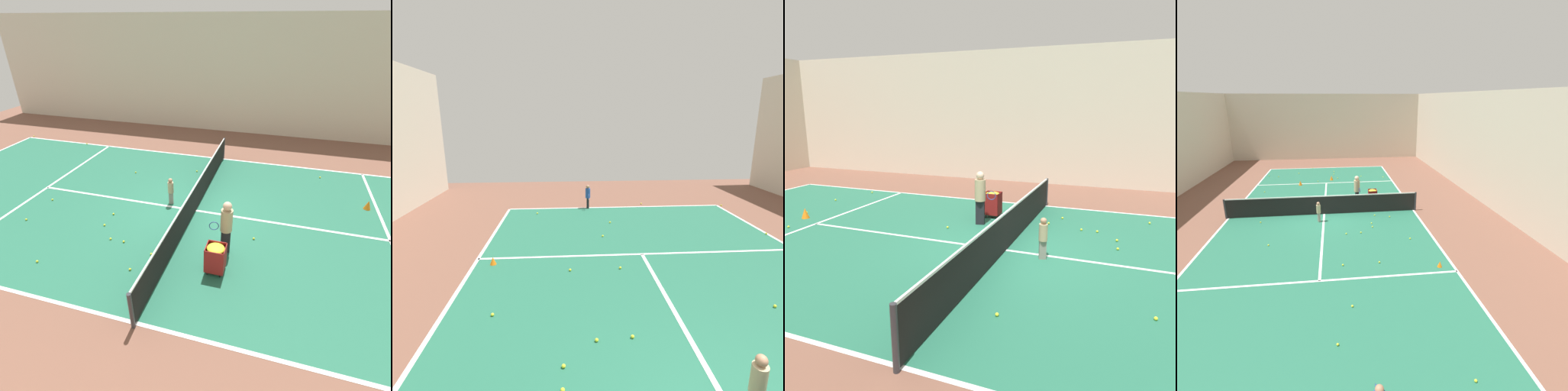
% 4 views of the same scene
% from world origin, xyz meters
% --- Properties ---
extents(ground_plane, '(35.96, 35.96, 0.00)m').
position_xyz_m(ground_plane, '(0.00, 0.00, 0.00)').
color(ground_plane, brown).
extents(court_playing_area, '(9.88, 23.15, 0.00)m').
position_xyz_m(court_playing_area, '(0.00, 0.00, 0.00)').
color(court_playing_area, '#23664C').
rests_on(court_playing_area, ground).
extents(line_sideline_left, '(0.10, 23.15, 0.00)m').
position_xyz_m(line_sideline_left, '(-4.94, 0.00, 0.01)').
color(line_sideline_left, white).
rests_on(line_sideline_left, ground).
extents(line_sideline_right, '(0.10, 23.15, 0.00)m').
position_xyz_m(line_sideline_right, '(4.94, 0.00, 0.01)').
color(line_sideline_right, white).
rests_on(line_sideline_right, ground).
extents(line_service_far, '(9.88, 0.10, 0.00)m').
position_xyz_m(line_service_far, '(0.00, 6.37, 0.01)').
color(line_service_far, white).
rests_on(line_service_far, ground).
extents(line_centre_service, '(0.10, 12.73, 0.00)m').
position_xyz_m(line_centre_service, '(0.00, 0.00, 0.01)').
color(line_centre_service, white).
rests_on(line_centre_service, ground).
extents(hall_enclosure_right, '(0.15, 32.26, 6.39)m').
position_xyz_m(hall_enclosure_right, '(9.42, 0.00, 3.20)').
color(hall_enclosure_right, beige).
rests_on(hall_enclosure_right, ground).
extents(tennis_net, '(10.18, 0.10, 1.05)m').
position_xyz_m(tennis_net, '(0.00, 0.00, 0.54)').
color(tennis_net, '#2D2D33').
rests_on(tennis_net, ground).
extents(coach_at_net, '(0.40, 0.68, 1.70)m').
position_xyz_m(coach_at_net, '(1.91, 1.46, 0.98)').
color(coach_at_net, black).
rests_on(coach_at_net, ground).
extents(child_midcourt, '(0.28, 0.28, 1.05)m').
position_xyz_m(child_midcourt, '(-0.22, -1.01, 0.60)').
color(child_midcourt, gray).
rests_on(child_midcourt, ground).
extents(ball_cart, '(0.50, 0.53, 0.88)m').
position_xyz_m(ball_cart, '(2.81, 1.37, 0.61)').
color(ball_cart, maroon).
rests_on(ball_cart, ground).
extents(training_cone_0, '(0.26, 0.26, 0.35)m').
position_xyz_m(training_cone_0, '(0.38, 7.18, 0.18)').
color(training_cone_0, orange).
rests_on(training_cone_0, ground).
extents(tennis_ball_0, '(0.07, 0.07, 0.07)m').
position_xyz_m(tennis_ball_0, '(-3.14, -0.84, 0.04)').
color(tennis_ball_0, yellow).
rests_on(tennis_ball_0, ground).
extents(tennis_ball_4, '(0.07, 0.07, 0.07)m').
position_xyz_m(tennis_ball_4, '(1.11, 2.23, 0.04)').
color(tennis_ball_4, yellow).
rests_on(tennis_ball_4, ground).
extents(tennis_ball_5, '(0.07, 0.07, 0.07)m').
position_xyz_m(tennis_ball_5, '(2.38, -1.63, 0.04)').
color(tennis_ball_5, yellow).
rests_on(tennis_ball_5, ground).
extents(tennis_ball_8, '(0.07, 0.07, 0.07)m').
position_xyz_m(tennis_ball_8, '(2.71, 8.00, 0.04)').
color(tennis_ball_8, yellow).
rests_on(tennis_ball_8, ground).
extents(tennis_ball_11, '(0.07, 0.07, 0.07)m').
position_xyz_m(tennis_ball_11, '(2.68, -0.58, 0.04)').
color(tennis_ball_11, yellow).
rests_on(tennis_ball_11, ground).
extents(tennis_ball_16, '(0.07, 0.07, 0.07)m').
position_xyz_m(tennis_ball_16, '(4.41, 7.51, 0.04)').
color(tennis_ball_16, yellow).
rests_on(tennis_ball_16, ground).
extents(tennis_ball_17, '(0.07, 0.07, 0.07)m').
position_xyz_m(tennis_ball_17, '(2.37, -2.09, 0.04)').
color(tennis_ball_17, yellow).
rests_on(tennis_ball_17, ground).
extents(tennis_ball_19, '(0.07, 0.07, 0.07)m').
position_xyz_m(tennis_ball_19, '(1.07, -2.72, 0.04)').
color(tennis_ball_19, yellow).
rests_on(tennis_ball_19, ground).
extents(tennis_ball_22, '(0.07, 0.07, 0.07)m').
position_xyz_m(tennis_ball_22, '(3.43, -0.89, 0.04)').
color(tennis_ball_22, yellow).
rests_on(tennis_ball_22, ground).
extents(tennis_ball_23, '(0.07, 0.07, 0.07)m').
position_xyz_m(tennis_ball_23, '(3.87, -3.58, 0.04)').
color(tennis_ball_23, yellow).
rests_on(tennis_ball_23, ground).
extents(tennis_ball_24, '(0.07, 0.07, 0.07)m').
position_xyz_m(tennis_ball_24, '(1.76, -2.67, 0.04)').
color(tennis_ball_24, yellow).
rests_on(tennis_ball_24, ground).
extents(tennis_ball_25, '(0.07, 0.07, 0.07)m').
position_xyz_m(tennis_ball_25, '(0.84, 7.61, 0.04)').
color(tennis_ball_25, yellow).
rests_on(tennis_ball_25, ground).
extents(tennis_ball_26, '(0.07, 0.07, 0.07)m').
position_xyz_m(tennis_ball_26, '(-0.63, 6.84, 0.04)').
color(tennis_ball_26, yellow).
rests_on(tennis_ball_26, ground).
extents(tennis_ball_27, '(0.07, 0.07, 0.07)m').
position_xyz_m(tennis_ball_27, '(-2.26, -3.46, 0.04)').
color(tennis_ball_27, yellow).
rests_on(tennis_ball_27, ground).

